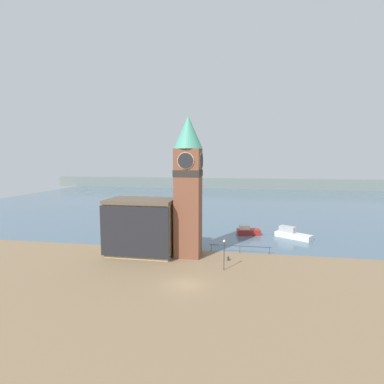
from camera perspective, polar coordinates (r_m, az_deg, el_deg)
name	(u,v)px	position (r m, az deg, el deg)	size (l,w,h in m)	color
ground_plane	(186,285)	(34.91, -1.12, -17.22)	(160.00, 160.00, 0.00)	#846B4C
water	(227,199)	(105.33, 6.59, -1.41)	(160.00, 120.00, 0.00)	slate
far_shoreline	(232,183)	(144.81, 7.58, 1.64)	(180.00, 3.00, 5.00)	slate
pier_railing	(240,247)	(45.84, 9.10, -10.27)	(9.17, 0.08, 1.09)	#333338
clock_tower	(188,183)	(42.38, -0.73, 1.75)	(4.08, 4.08, 19.94)	brown
pier_building	(141,227)	(44.65, -9.65, -6.52)	(9.83, 6.14, 8.17)	tan
boat_near	(248,231)	(56.94, 10.56, -7.31)	(4.42, 2.66, 1.80)	maroon
boat_far	(292,234)	(56.40, 18.48, -7.61)	(6.32, 5.08, 1.99)	silver
mooring_bollard_near	(228,258)	(42.56, 6.93, -12.41)	(0.28, 0.28, 0.60)	#2D2D33
lamp_post	(224,249)	(38.29, 6.14, -10.74)	(0.32, 0.32, 3.91)	#2D2D33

